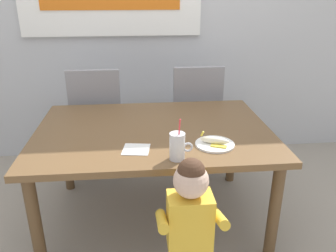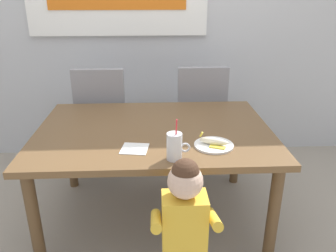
# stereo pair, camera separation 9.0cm
# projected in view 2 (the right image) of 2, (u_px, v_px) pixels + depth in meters

# --- Properties ---
(ground_plane) EXTENTS (24.00, 24.00, 0.00)m
(ground_plane) POSITION_uv_depth(u_px,v_px,m) (155.00, 217.00, 2.50)
(ground_plane) COLOR #9E9384
(back_wall) EXTENTS (6.40, 0.17, 2.90)m
(back_wall) POSITION_uv_depth(u_px,v_px,m) (151.00, 1.00, 3.03)
(back_wall) COLOR silver
(back_wall) RESTS_ON ground
(dining_table) EXTENTS (1.53, 1.08, 0.70)m
(dining_table) POSITION_uv_depth(u_px,v_px,m) (154.00, 139.00, 2.26)
(dining_table) COLOR brown
(dining_table) RESTS_ON ground
(dining_chair_left) EXTENTS (0.44, 0.44, 0.96)m
(dining_chair_left) POSITION_uv_depth(u_px,v_px,m) (102.00, 114.00, 2.96)
(dining_chair_left) COLOR gray
(dining_chair_left) RESTS_ON ground
(dining_chair_right) EXTENTS (0.44, 0.45, 0.96)m
(dining_chair_right) POSITION_uv_depth(u_px,v_px,m) (200.00, 111.00, 3.02)
(dining_chair_right) COLOR gray
(dining_chair_right) RESTS_ON ground
(toddler_standing) EXTENTS (0.33, 0.24, 0.84)m
(toddler_standing) POSITION_uv_depth(u_px,v_px,m) (184.00, 216.00, 1.66)
(toddler_standing) COLOR #3F4760
(toddler_standing) RESTS_ON ground
(milk_cup) EXTENTS (0.13, 0.09, 0.25)m
(milk_cup) POSITION_uv_depth(u_px,v_px,m) (175.00, 148.00, 1.81)
(milk_cup) COLOR silver
(milk_cup) RESTS_ON dining_table
(snack_plate) EXTENTS (0.23, 0.23, 0.01)m
(snack_plate) POSITION_uv_depth(u_px,v_px,m) (214.00, 145.00, 1.98)
(snack_plate) COLOR white
(snack_plate) RESTS_ON dining_table
(peeled_banana) EXTENTS (0.17, 0.14, 0.07)m
(peeled_banana) POSITION_uv_depth(u_px,v_px,m) (214.00, 142.00, 1.97)
(peeled_banana) COLOR #F4EAC6
(peeled_banana) RESTS_ON snack_plate
(paper_napkin) EXTENTS (0.17, 0.17, 0.00)m
(paper_napkin) POSITION_uv_depth(u_px,v_px,m) (135.00, 149.00, 1.95)
(paper_napkin) COLOR white
(paper_napkin) RESTS_ON dining_table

